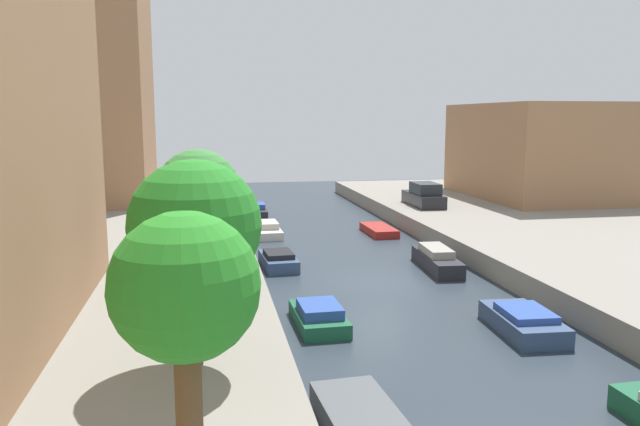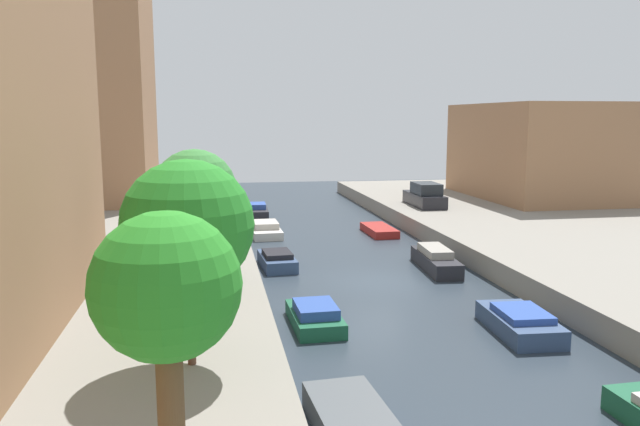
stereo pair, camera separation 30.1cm
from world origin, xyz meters
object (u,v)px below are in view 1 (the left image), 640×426
moored_boat_left_2 (319,316)px  moored_boat_right_4 (379,230)px  street_tree_0 (185,296)px  apartment_tower_far (71,33)px  street_tree_2 (198,191)px  low_block_right (541,151)px  moored_boat_right_2 (523,322)px  moored_boat_left_3 (278,260)px  moored_boat_left_4 (266,230)px  parked_car (424,196)px  moored_boat_left_5 (255,212)px  street_tree_1 (195,226)px  moored_boat_right_3 (437,260)px

moored_boat_left_2 → moored_boat_right_4: 17.07m
street_tree_0 → moored_boat_right_4: 29.99m
apartment_tower_far → street_tree_2: bearing=-70.7°
low_block_right → moored_boat_right_4: low_block_right is taller
moored_boat_left_2 → moored_boat_right_2: (6.47, -1.85, 0.02)m
street_tree_2 → moored_boat_left_3: bearing=61.1°
street_tree_0 → moored_boat_right_2: (10.37, 10.13, -4.39)m
street_tree_0 → moored_boat_left_2: street_tree_0 is taller
moored_boat_left_3 → moored_boat_left_4: 7.96m
street_tree_0 → street_tree_2: bearing=90.0°
apartment_tower_far → low_block_right: size_ratio=1.75×
moored_boat_right_4 → street_tree_0: bearing=-110.8°
parked_car → moored_boat_left_3: (-11.41, -11.64, -1.32)m
moored_boat_left_3 → moored_boat_right_4: bearing=46.2°
moored_boat_left_5 → moored_boat_left_4: bearing=-88.8°
street_tree_0 → moored_boat_right_4: size_ratio=1.33×
street_tree_0 → moored_boat_left_3: street_tree_0 is taller
apartment_tower_far → street_tree_1: bearing=-74.8°
low_block_right → street_tree_1: size_ratio=2.68×
parked_car → moored_boat_left_4: bearing=-161.9°
low_block_right → street_tree_2: 32.97m
moored_boat_right_3 → apartment_tower_far: bearing=133.9°
street_tree_0 → parked_car: (14.93, 32.08, -3.09)m
street_tree_2 → low_block_right: bearing=39.8°
moored_boat_left_4 → moored_boat_left_5: (-0.13, 6.43, 0.10)m
moored_boat_left_2 → moored_boat_left_3: 8.48m
low_block_right → moored_boat_left_5: size_ratio=4.20×
moored_boat_right_2 → moored_boat_right_4: moored_boat_right_2 is taller
moored_boat_left_2 → moored_boat_left_5: (-0.35, 22.85, 0.10)m
street_tree_1 → moored_boat_left_4: 22.14m
parked_car → street_tree_2: bearing=-129.7°
moored_boat_right_4 → moored_boat_left_3: bearing=-133.8°
moored_boat_right_4 → parked_car: bearing=44.6°
street_tree_2 → moored_boat_left_3: (3.51, 6.36, -4.08)m
low_block_right → street_tree_0: (-25.33, -35.20, 0.25)m
parked_car → moored_boat_right_2: (-4.56, -21.96, -1.30)m
street_tree_1 → parked_car: street_tree_1 is taller
apartment_tower_far → moored_boat_right_3: (19.39, -20.12, -12.36)m
apartment_tower_far → moored_boat_left_3: size_ratio=7.10×
moored_boat_left_5 → moored_boat_right_3: bearing=-66.0°
moored_boat_left_2 → moored_boat_right_2: size_ratio=0.91×
street_tree_1 → moored_boat_right_3: (10.71, 11.78, -3.99)m
moored_boat_left_4 → street_tree_0: bearing=-97.4°
street_tree_0 → street_tree_1: size_ratio=0.96×
apartment_tower_far → moored_boat_right_4: 25.49m
moored_boat_left_4 → moored_boat_right_2: (6.69, -18.28, 0.02)m
moored_boat_left_5 → low_block_right: bearing=1.0°
moored_boat_right_2 → moored_boat_right_4: bearing=89.6°
moored_boat_right_3 → moored_boat_right_4: moored_boat_right_3 is taller
street_tree_0 → moored_boat_right_3: street_tree_0 is taller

